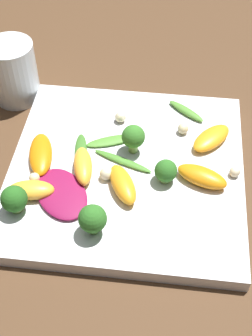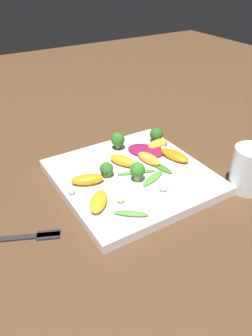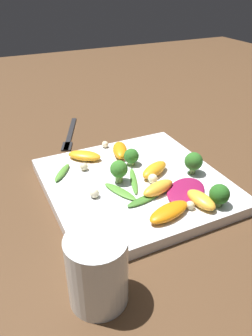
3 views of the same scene
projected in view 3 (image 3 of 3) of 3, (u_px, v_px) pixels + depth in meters
name	position (u px, v px, depth m)	size (l,w,h in m)	color
ground_plane	(135.00, 189.00, 0.59)	(2.40, 2.40, 0.00)	#4C331E
plate	(135.00, 184.00, 0.58)	(0.30, 0.30, 0.02)	white
drinking_glass	(97.00, 270.00, 0.37)	(0.07, 0.07, 0.09)	white
fork	(69.00, 136.00, 0.77)	(0.09, 0.17, 0.01)	#262628
radicchio_leaf_0	(186.00, 191.00, 0.54)	(0.10, 0.10, 0.01)	maroon
orange_segment_0	(154.00, 169.00, 0.59)	(0.07, 0.05, 0.02)	orange
orange_segment_1	(84.00, 156.00, 0.64)	(0.07, 0.07, 0.02)	orange
orange_segment_2	(201.00, 200.00, 0.51)	(0.03, 0.06, 0.02)	#FCAD33
orange_segment_3	(120.00, 150.00, 0.65)	(0.05, 0.07, 0.02)	orange
orange_segment_4	(158.00, 188.00, 0.54)	(0.07, 0.04, 0.02)	#FCAD33
orange_segment_5	(171.00, 211.00, 0.49)	(0.08, 0.05, 0.02)	orange
broccoli_floret_0	(194.00, 162.00, 0.59)	(0.03, 0.03, 0.04)	#7A9E51
broccoli_floret_1	(131.00, 156.00, 0.62)	(0.03, 0.03, 0.03)	#84AD5B
broccoli_floret_2	(219.00, 195.00, 0.51)	(0.03, 0.03, 0.04)	#7A9E51
broccoli_floret_3	(119.00, 170.00, 0.56)	(0.03, 0.03, 0.04)	#84AD5B
arugula_sprig_0	(120.00, 191.00, 0.54)	(0.04, 0.07, 0.01)	#518E33
arugula_sprig_1	(144.00, 199.00, 0.52)	(0.07, 0.03, 0.01)	#3D7528
arugula_sprig_2	(62.00, 172.00, 0.59)	(0.05, 0.06, 0.01)	#518E33
arugula_sprig_3	(134.00, 181.00, 0.57)	(0.04, 0.08, 0.01)	#47842D
macadamia_nut_0	(190.00, 205.00, 0.50)	(0.01, 0.01, 0.01)	beige
macadamia_nut_1	(94.00, 193.00, 0.53)	(0.02, 0.02, 0.02)	beige
macadamia_nut_2	(153.00, 179.00, 0.57)	(0.02, 0.02, 0.02)	beige
macadamia_nut_3	(103.00, 145.00, 0.68)	(0.01, 0.01, 0.01)	beige
macadamia_nut_4	(84.00, 167.00, 0.60)	(0.01, 0.01, 0.01)	beige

